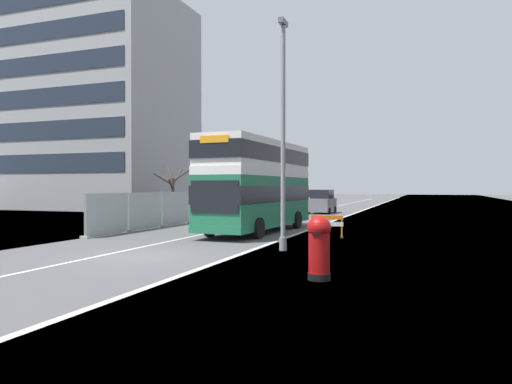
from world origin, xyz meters
TOP-DOWN VIEW (x-y plane):
  - ground at (0.63, 0.12)m, footprint 140.00×280.00m
  - double_decker_bus at (0.87, 9.95)m, footprint 3.17×10.43m
  - lamppost_foreground at (4.29, 3.24)m, footprint 0.29×0.70m
  - red_pillar_postbox at (6.84, -1.86)m, footprint 0.63×0.63m
  - roadworks_barrier at (4.95, 8.36)m, footprint 1.56×0.66m
  - construction_site_fence at (-5.70, 17.61)m, footprint 0.44×27.40m
  - car_oncoming_near at (0.29, 28.83)m, footprint 2.06×4.30m
  - car_receding_mid at (-3.26, 37.03)m, footprint 1.96×3.88m
  - bare_tree_far_verge_near at (-13.14, 24.87)m, footprint 3.53×2.95m
  - bare_tree_far_verge_mid at (-11.76, 49.55)m, footprint 2.99×2.44m
  - backdrop_office_block at (-28.73, 30.40)m, footprint 24.41×14.45m

SIDE VIEW (x-z plane):
  - ground at x=0.63m, z-range -0.10..0.00m
  - roadworks_barrier at x=4.95m, z-range 0.12..1.19m
  - red_pillar_postbox at x=6.84m, z-range 0.08..1.76m
  - car_receding_mid at x=-3.26m, z-range -0.08..2.02m
  - car_oncoming_near at x=0.29m, z-range -0.08..2.10m
  - construction_site_fence at x=-5.70m, z-range -0.04..2.13m
  - bare_tree_far_verge_near at x=-13.14m, z-range -0.04..4.44m
  - bare_tree_far_verge_mid at x=-11.76m, z-range -0.16..5.20m
  - double_decker_bus at x=0.87m, z-range 0.16..5.04m
  - lamppost_foreground at x=4.29m, z-range -0.24..8.57m
  - backdrop_office_block at x=-28.73m, z-range 0.00..23.22m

